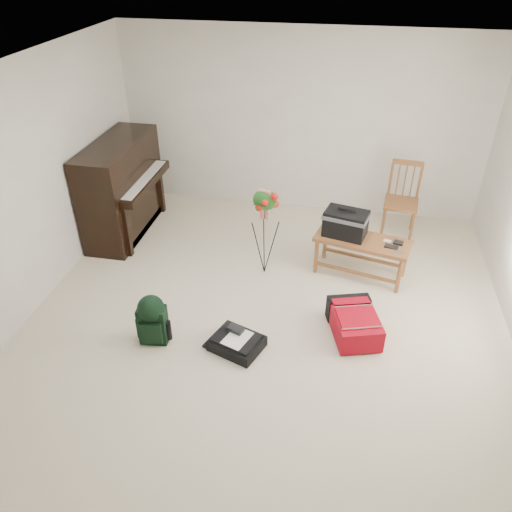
% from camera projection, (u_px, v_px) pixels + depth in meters
% --- Properties ---
extents(floor, '(5.00, 5.50, 0.01)m').
position_uv_depth(floor, '(264.00, 325.00, 5.23)').
color(floor, beige).
rests_on(floor, ground).
extents(ceiling, '(5.00, 5.50, 0.01)m').
position_uv_depth(ceiling, '(268.00, 80.00, 3.85)').
color(ceiling, white).
rests_on(ceiling, wall_back).
extents(wall_back, '(5.00, 0.04, 2.50)m').
position_uv_depth(wall_back, '(301.00, 124.00, 6.79)').
color(wall_back, silver).
rests_on(wall_back, floor).
extents(wall_left, '(0.04, 5.50, 2.50)m').
position_uv_depth(wall_left, '(18.00, 198.00, 4.94)').
color(wall_left, silver).
rests_on(wall_left, floor).
extents(piano, '(0.71, 1.50, 1.25)m').
position_uv_depth(piano, '(123.00, 190.00, 6.56)').
color(piano, black).
rests_on(piano, floor).
extents(bench, '(1.15, 0.67, 0.83)m').
position_uv_depth(bench, '(350.00, 230.00, 5.71)').
color(bench, brown).
rests_on(bench, floor).
extents(dining_chair, '(0.47, 0.47, 0.99)m').
position_uv_depth(dining_chair, '(401.00, 201.00, 6.55)').
color(dining_chair, brown).
rests_on(dining_chair, floor).
extents(red_suitcase, '(0.59, 0.75, 0.27)m').
position_uv_depth(red_suitcase, '(354.00, 320.00, 5.08)').
color(red_suitcase, '#B6071B').
rests_on(red_suitcase, floor).
extents(black_duffel, '(0.58, 0.53, 0.20)m').
position_uv_depth(black_duffel, '(237.00, 342.00, 4.91)').
color(black_duffel, black).
rests_on(black_duffel, floor).
extents(green_backpack, '(0.29, 0.27, 0.55)m').
position_uv_depth(green_backpack, '(152.00, 318.00, 4.87)').
color(green_backpack, black).
rests_on(green_backpack, floor).
extents(flower_stand, '(0.43, 0.43, 1.13)m').
position_uv_depth(flower_stand, '(265.00, 233.00, 5.74)').
color(flower_stand, black).
rests_on(flower_stand, floor).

